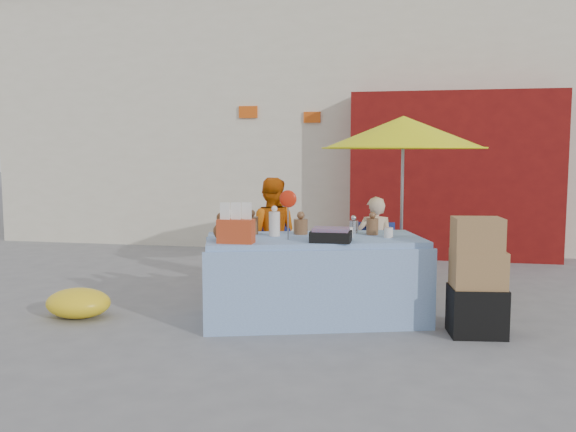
% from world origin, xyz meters
% --- Properties ---
extents(ground, '(80.00, 80.00, 0.00)m').
position_xyz_m(ground, '(0.00, 0.00, 0.00)').
color(ground, slate).
rests_on(ground, ground).
extents(backdrop, '(14.00, 8.00, 7.80)m').
position_xyz_m(backdrop, '(0.52, 7.52, 3.10)').
color(backdrop, silver).
rests_on(backdrop, ground).
extents(market_table, '(2.36, 1.59, 1.31)m').
position_xyz_m(market_table, '(0.59, 0.25, 0.43)').
color(market_table, '#91B7E8').
rests_on(market_table, ground).
extents(chair_left, '(0.51, 0.50, 0.85)m').
position_xyz_m(chair_left, '(-0.12, 1.31, 0.26)').
color(chair_left, navy).
rests_on(chair_left, ground).
extents(chair_right, '(0.51, 0.50, 0.85)m').
position_xyz_m(chair_right, '(1.13, 1.31, 0.26)').
color(chair_right, navy).
rests_on(chair_right, ground).
extents(vendor_orange, '(0.70, 0.56, 1.37)m').
position_xyz_m(vendor_orange, '(-0.12, 1.44, 0.68)').
color(vendor_orange, '#D95F0B').
rests_on(vendor_orange, ground).
extents(vendor_beige, '(0.44, 0.31, 1.16)m').
position_xyz_m(vendor_beige, '(1.13, 1.44, 0.58)').
color(vendor_beige, beige).
rests_on(vendor_beige, ground).
extents(umbrella, '(1.90, 1.90, 2.09)m').
position_xyz_m(umbrella, '(1.43, 1.59, 1.89)').
color(umbrella, gray).
rests_on(umbrella, ground).
extents(box_stack, '(0.54, 0.46, 1.09)m').
position_xyz_m(box_stack, '(2.13, 0.01, 0.50)').
color(box_stack, black).
rests_on(box_stack, ground).
extents(tarp_bundle, '(0.73, 0.62, 0.30)m').
position_xyz_m(tarp_bundle, '(-1.76, -0.15, 0.15)').
color(tarp_bundle, yellow).
rests_on(tarp_bundle, ground).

